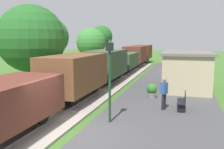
{
  "coord_description": "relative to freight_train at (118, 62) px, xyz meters",
  "views": [
    {
      "loc": [
        4.08,
        -8.15,
        3.94
      ],
      "look_at": [
        -0.39,
        6.94,
        1.62
      ],
      "focal_mm": 38.33,
      "sensor_mm": 36.0,
      "label": 1
    }
  ],
  "objects": [
    {
      "name": "tree_field_left",
      "position": [
        -5.55,
        6.59,
        1.89
      ],
      "size": [
        4.01,
        4.01,
        5.5
      ],
      "color": "#4C3823",
      "rests_on": "ground"
    },
    {
      "name": "potted_planter",
      "position": [
        4.7,
        -9.14,
        -0.88
      ],
      "size": [
        0.64,
        0.64,
        0.92
      ],
      "color": "slate",
      "rests_on": "platform_slab"
    },
    {
      "name": "track_ballast",
      "position": [
        -0.0,
        -15.9,
        -1.54
      ],
      "size": [
        3.8,
        60.0,
        0.12
      ],
      "primitive_type": "cube",
      "color": "#9E9389",
      "rests_on": "ground"
    },
    {
      "name": "platform_slab",
      "position": [
        5.6,
        -15.9,
        -1.47
      ],
      "size": [
        6.0,
        60.0,
        0.25
      ],
      "primitive_type": "cube",
      "color": "#424244",
      "rests_on": "ground"
    },
    {
      "name": "station_hut",
      "position": [
        6.8,
        -5.35,
        0.05
      ],
      "size": [
        3.5,
        5.8,
        2.78
      ],
      "color": "tan",
      "rests_on": "platform_slab"
    },
    {
      "name": "rail_near",
      "position": [
        0.72,
        -15.9,
        -1.41
      ],
      "size": [
        0.07,
        60.0,
        0.14
      ],
      "primitive_type": "cube",
      "color": "slate",
      "rests_on": "track_ballast"
    },
    {
      "name": "ground_plane",
      "position": [
        2.4,
        -15.9,
        -1.6
      ],
      "size": [
        160.0,
        160.0,
        0.0
      ],
      "primitive_type": "plane",
      "color": "#3D6628"
    },
    {
      "name": "bench_near_hut",
      "position": [
        6.58,
        -11.19,
        -0.88
      ],
      "size": [
        0.42,
        1.5,
        0.91
      ],
      "color": "black",
      "rests_on": "platform_slab"
    },
    {
      "name": "tree_field_distant",
      "position": [
        -6.96,
        14.94,
        2.78
      ],
      "size": [
        3.77,
        3.77,
        6.28
      ],
      "color": "#4C3823",
      "rests_on": "ground"
    },
    {
      "name": "tree_trackside_far",
      "position": [
        -6.61,
        -2.35,
        2.58
      ],
      "size": [
        3.98,
        3.98,
        6.18
      ],
      "color": "#4C3823",
      "rests_on": "ground"
    },
    {
      "name": "bench_down_platform",
      "position": [
        6.58,
        -1.03,
        -0.88
      ],
      "size": [
        0.42,
        1.5,
        0.91
      ],
      "color": "black",
      "rests_on": "platform_slab"
    },
    {
      "name": "lamp_post_near",
      "position": [
        3.45,
        -14.16,
        1.2
      ],
      "size": [
        0.28,
        0.28,
        3.7
      ],
      "color": "#193823",
      "rests_on": "platform_slab"
    },
    {
      "name": "tree_trackside_mid",
      "position": [
        -3.57,
        -9.66,
        2.37
      ],
      "size": [
        4.66,
        4.66,
        6.3
      ],
      "color": "#4C3823",
      "rests_on": "ground"
    },
    {
      "name": "person_waiting",
      "position": [
        5.62,
        -11.48,
        -0.41
      ],
      "size": [
        0.39,
        0.45,
        1.71
      ],
      "rotation": [
        0.0,
        0.0,
        2.67
      ],
      "color": "black",
      "rests_on": "platform_slab"
    },
    {
      "name": "freight_train",
      "position": [
        0.0,
        0.0,
        0.0
      ],
      "size": [
        2.5,
        39.2,
        2.72
      ],
      "color": "brown",
      "rests_on": "rail_near"
    },
    {
      "name": "rail_far",
      "position": [
        -0.72,
        -15.9,
        -1.41
      ],
      "size": [
        0.07,
        60.0,
        0.14
      ],
      "primitive_type": "cube",
      "color": "slate",
      "rests_on": "track_ballast"
    }
  ]
}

